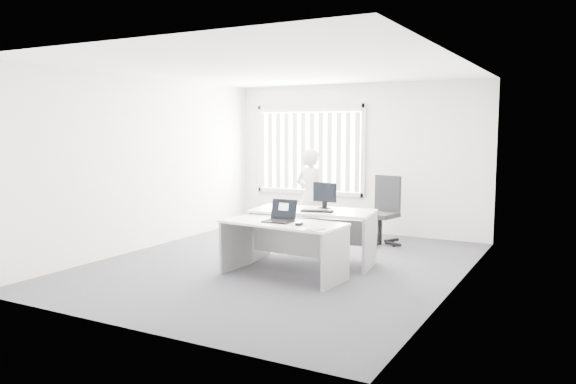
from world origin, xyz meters
The scene contains 18 objects.
ground centered at (0.00, 0.00, 0.00)m, with size 6.00×6.00×0.00m, color #4A4950.
wall_back centered at (0.00, 3.00, 1.40)m, with size 5.00×0.02×2.80m, color silver.
wall_front centered at (0.00, -3.00, 1.40)m, with size 5.00×0.02×2.80m, color silver.
wall_left centered at (-2.50, 0.00, 1.40)m, with size 0.02×6.00×2.80m, color silver.
wall_right centered at (2.50, 0.00, 1.40)m, with size 0.02×6.00×2.80m, color silver.
ceiling centered at (0.00, 0.00, 2.80)m, with size 5.00×6.00×0.02m, color white.
window centered at (-1.00, 2.96, 1.55)m, with size 2.32×0.06×1.76m, color beige.
blinds centered at (-1.00, 2.90, 1.52)m, with size 2.20×0.10×1.50m, color white, non-canonical shape.
desk_near centered at (0.37, -0.56, 0.53)m, with size 1.68×0.88×0.74m.
desk_far centered at (0.39, 0.30, 0.57)m, with size 1.83×1.04×0.79m.
office_chair centered at (0.81, 2.11, 0.36)m, with size 0.80×0.80×1.16m.
person centered at (-0.27, 1.58, 0.82)m, with size 0.60×0.39×1.63m, color silver.
laptop centered at (0.32, -0.61, 0.89)m, with size 0.37×0.33×0.29m, color black, non-canonical shape.
paper_sheet centered at (0.75, -0.64, 0.74)m, with size 0.32×0.22×0.00m, color silver.
mouse centered at (0.68, -0.70, 0.77)m, with size 0.07×0.11×0.05m, color silver, non-canonical shape.
booklet centered at (1.00, -0.87, 0.75)m, with size 0.15×0.21×0.01m, color white.
keyboard centered at (0.53, 0.15, 0.80)m, with size 0.46×0.15×0.02m, color black.
monitor centered at (0.48, 0.51, 0.99)m, with size 0.39×0.12×0.39m, color black, non-canonical shape.
Camera 1 is at (3.93, -6.95, 1.97)m, focal length 35.00 mm.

